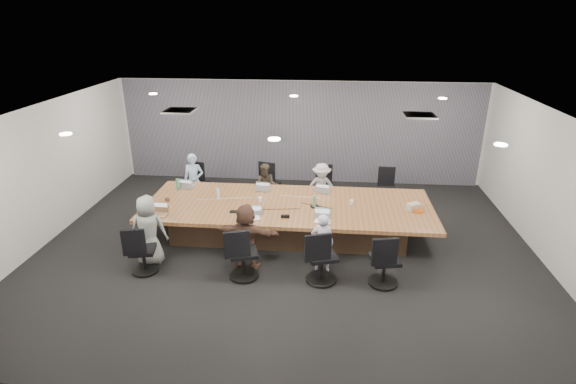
# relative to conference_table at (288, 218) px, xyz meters

# --- Properties ---
(floor) EXTENTS (10.00, 8.00, 0.00)m
(floor) POSITION_rel_conference_table_xyz_m (0.00, -0.50, -0.40)
(floor) COLOR black
(floor) RESTS_ON ground
(ceiling) EXTENTS (10.00, 8.00, 0.00)m
(ceiling) POSITION_rel_conference_table_xyz_m (0.00, -0.50, 2.40)
(ceiling) COLOR white
(ceiling) RESTS_ON wall_back
(wall_back) EXTENTS (10.00, 0.00, 2.80)m
(wall_back) POSITION_rel_conference_table_xyz_m (0.00, 3.50, 1.00)
(wall_back) COLOR beige
(wall_back) RESTS_ON ground
(wall_front) EXTENTS (10.00, 0.00, 2.80)m
(wall_front) POSITION_rel_conference_table_xyz_m (0.00, -4.50, 1.00)
(wall_front) COLOR beige
(wall_front) RESTS_ON ground
(wall_left) EXTENTS (0.00, 8.00, 2.80)m
(wall_left) POSITION_rel_conference_table_xyz_m (-5.00, -0.50, 1.00)
(wall_left) COLOR beige
(wall_left) RESTS_ON ground
(wall_right) EXTENTS (0.00, 8.00, 2.80)m
(wall_right) POSITION_rel_conference_table_xyz_m (5.00, -0.50, 1.00)
(wall_right) COLOR beige
(wall_right) RESTS_ON ground
(curtain) EXTENTS (9.80, 0.04, 2.80)m
(curtain) POSITION_rel_conference_table_xyz_m (0.00, 3.42, 1.00)
(curtain) COLOR slate
(curtain) RESTS_ON ground
(conference_table) EXTENTS (6.00, 2.20, 0.74)m
(conference_table) POSITION_rel_conference_table_xyz_m (0.00, 0.00, 0.00)
(conference_table) COLOR #4E3725
(conference_table) RESTS_ON ground
(chair_0) EXTENTS (0.64, 0.64, 0.74)m
(chair_0) POSITION_rel_conference_table_xyz_m (-2.44, 1.70, -0.03)
(chair_0) COLOR black
(chair_0) RESTS_ON ground
(chair_1) EXTENTS (0.69, 0.69, 0.82)m
(chair_1) POSITION_rel_conference_table_xyz_m (-0.65, 1.70, 0.01)
(chair_1) COLOR black
(chair_1) RESTS_ON ground
(chair_2) EXTENTS (0.62, 0.62, 0.77)m
(chair_2) POSITION_rel_conference_table_xyz_m (0.66, 1.70, -0.01)
(chair_2) COLOR black
(chair_2) RESTS_ON ground
(chair_3) EXTENTS (0.52, 0.52, 0.76)m
(chair_3) POSITION_rel_conference_table_xyz_m (2.25, 1.70, -0.02)
(chair_3) COLOR black
(chair_3) RESTS_ON ground
(chair_4) EXTENTS (0.60, 0.60, 0.76)m
(chair_4) POSITION_rel_conference_table_xyz_m (-2.52, -1.70, -0.02)
(chair_4) COLOR black
(chair_4) RESTS_ON ground
(chair_5) EXTENTS (0.71, 0.71, 0.84)m
(chair_5) POSITION_rel_conference_table_xyz_m (-0.66, -1.70, 0.02)
(chair_5) COLOR black
(chair_5) RESTS_ON ground
(chair_6) EXTENTS (0.73, 0.73, 0.86)m
(chair_6) POSITION_rel_conference_table_xyz_m (0.74, -1.70, 0.03)
(chair_6) COLOR black
(chair_6) RESTS_ON ground
(chair_7) EXTENTS (0.66, 0.66, 0.82)m
(chair_7) POSITION_rel_conference_table_xyz_m (1.84, -1.70, 0.01)
(chair_7) COLOR black
(chair_7) RESTS_ON ground
(person_0) EXTENTS (0.51, 0.35, 1.34)m
(person_0) POSITION_rel_conference_table_xyz_m (-2.44, 1.35, 0.27)
(person_0) COLOR #9DBDE1
(person_0) RESTS_ON ground
(laptop_0) EXTENTS (0.37, 0.29, 0.02)m
(laptop_0) POSITION_rel_conference_table_xyz_m (-2.44, 0.80, 0.35)
(laptop_0) COLOR #B2B2B7
(laptop_0) RESTS_ON conference_table
(person_1) EXTENTS (0.57, 0.45, 1.15)m
(person_1) POSITION_rel_conference_table_xyz_m (-0.65, 1.35, 0.18)
(person_1) COLOR #41392D
(person_1) RESTS_ON ground
(laptop_1) EXTENTS (0.35, 0.26, 0.02)m
(laptop_1) POSITION_rel_conference_table_xyz_m (-0.65, 0.80, 0.35)
(laptop_1) COLOR #B2B2B7
(laptop_1) RESTS_ON conference_table
(person_2) EXTENTS (0.83, 0.54, 1.21)m
(person_2) POSITION_rel_conference_table_xyz_m (0.66, 1.35, 0.20)
(person_2) COLOR #ADAEAD
(person_2) RESTS_ON ground
(laptop_2) EXTENTS (0.37, 0.30, 0.02)m
(laptop_2) POSITION_rel_conference_table_xyz_m (0.66, 0.80, 0.35)
(laptop_2) COLOR #B2B2B7
(laptop_2) RESTS_ON conference_table
(person_4) EXTENTS (0.72, 0.51, 1.37)m
(person_4) POSITION_rel_conference_table_xyz_m (-2.52, -1.35, 0.28)
(person_4) COLOR gray
(person_4) RESTS_ON ground
(laptop_4) EXTENTS (0.36, 0.26, 0.02)m
(laptop_4) POSITION_rel_conference_table_xyz_m (-2.52, -0.80, 0.35)
(laptop_4) COLOR #8C6647
(laptop_4) RESTS_ON conference_table
(person_5) EXTENTS (1.22, 0.51, 1.28)m
(person_5) POSITION_rel_conference_table_xyz_m (-0.66, -1.35, 0.24)
(person_5) COLOR brown
(person_5) RESTS_ON ground
(laptop_5) EXTENTS (0.37, 0.29, 0.02)m
(laptop_5) POSITION_rel_conference_table_xyz_m (-0.66, -0.80, 0.35)
(laptop_5) COLOR #B2B2B7
(laptop_5) RESTS_ON conference_table
(person_6) EXTENTS (0.43, 0.30, 1.15)m
(person_6) POSITION_rel_conference_table_xyz_m (0.74, -1.35, 0.17)
(person_6) COLOR silver
(person_6) RESTS_ON ground
(laptop_6) EXTENTS (0.35, 0.27, 0.02)m
(laptop_6) POSITION_rel_conference_table_xyz_m (0.74, -0.80, 0.35)
(laptop_6) COLOR #B2B2B7
(laptop_6) RESTS_ON conference_table
(bottle_green_left) EXTENTS (0.09, 0.09, 0.26)m
(bottle_green_left) POSITION_rel_conference_table_xyz_m (-2.57, 0.58, 0.47)
(bottle_green_left) COLOR #479264
(bottle_green_left) RESTS_ON conference_table
(bottle_green_right) EXTENTS (0.09, 0.09, 0.25)m
(bottle_green_right) POSITION_rel_conference_table_xyz_m (0.55, -0.14, 0.46)
(bottle_green_right) COLOR #479264
(bottle_green_right) RESTS_ON conference_table
(bottle_clear) EXTENTS (0.08, 0.08, 0.24)m
(bottle_clear) POSITION_rel_conference_table_xyz_m (-1.53, 0.12, 0.46)
(bottle_clear) COLOR silver
(bottle_clear) RESTS_ON conference_table
(cup_white_far) EXTENTS (0.10, 0.10, 0.10)m
(cup_white_far) POSITION_rel_conference_table_xyz_m (-0.61, 0.07, 0.39)
(cup_white_far) COLOR white
(cup_white_far) RESTS_ON conference_table
(cup_white_near) EXTENTS (0.09, 0.09, 0.10)m
(cup_white_near) POSITION_rel_conference_table_xyz_m (1.32, 0.10, 0.39)
(cup_white_near) COLOR white
(cup_white_near) RESTS_ON conference_table
(mug_brown) EXTENTS (0.11, 0.11, 0.12)m
(mug_brown) POSITION_rel_conference_table_xyz_m (-2.56, -0.16, 0.40)
(mug_brown) COLOR brown
(mug_brown) RESTS_ON conference_table
(mic_left) EXTENTS (0.15, 0.10, 0.03)m
(mic_left) POSITION_rel_conference_table_xyz_m (-1.07, -0.52, 0.35)
(mic_left) COLOR black
(mic_left) RESTS_ON conference_table
(mic_right) EXTENTS (0.19, 0.16, 0.03)m
(mic_right) POSITION_rel_conference_table_xyz_m (0.56, -0.12, 0.35)
(mic_right) COLOR black
(mic_right) RESTS_ON conference_table
(stapler) EXTENTS (0.18, 0.06, 0.07)m
(stapler) POSITION_rel_conference_table_xyz_m (-0.00, -0.69, 0.37)
(stapler) COLOR black
(stapler) RESTS_ON conference_table
(canvas_bag) EXTENTS (0.31, 0.28, 0.14)m
(canvas_bag) POSITION_rel_conference_table_xyz_m (2.56, -0.07, 0.41)
(canvas_bag) COLOR #BDB090
(canvas_bag) RESTS_ON conference_table
(snack_packet) EXTENTS (0.20, 0.15, 0.04)m
(snack_packet) POSITION_rel_conference_table_xyz_m (2.65, -0.17, 0.36)
(snack_packet) COLOR #E4550E
(snack_packet) RESTS_ON conference_table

